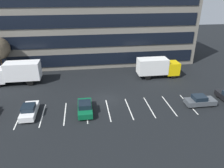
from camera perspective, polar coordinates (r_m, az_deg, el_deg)
ground_plane at (r=30.86m, az=-1.73°, el=-4.06°), size 120.00×120.00×0.00m
office_building at (r=45.60m, az=-4.51°, el=14.96°), size 39.82×10.71×14.40m
lot_markings at (r=28.23m, az=-1.01°, el=-7.01°), size 22.54×5.40×0.01m
box_truck_yellow at (r=38.44m, az=12.06°, el=4.54°), size 7.50×2.48×3.47m
box_truck_white at (r=38.23m, az=-24.16°, el=2.95°), size 7.96×2.63×3.69m
sedan_white at (r=28.76m, az=-21.28°, el=-6.61°), size 1.75×4.18×1.50m
sedan_forest at (r=27.62m, az=-7.26°, el=-6.25°), size 1.80×4.30×1.54m
sedan_charcoal at (r=31.38m, az=22.49°, el=-4.16°), size 4.05×1.70×1.45m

